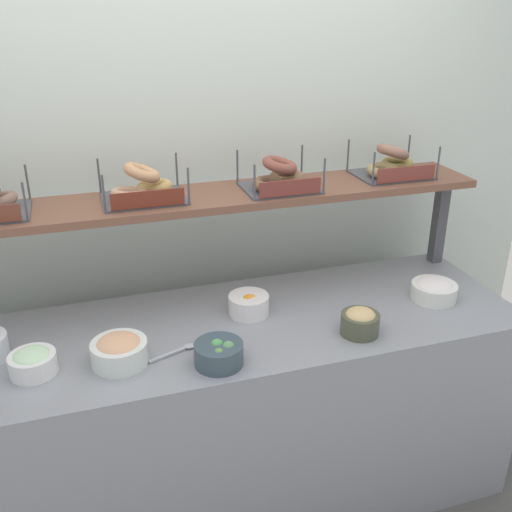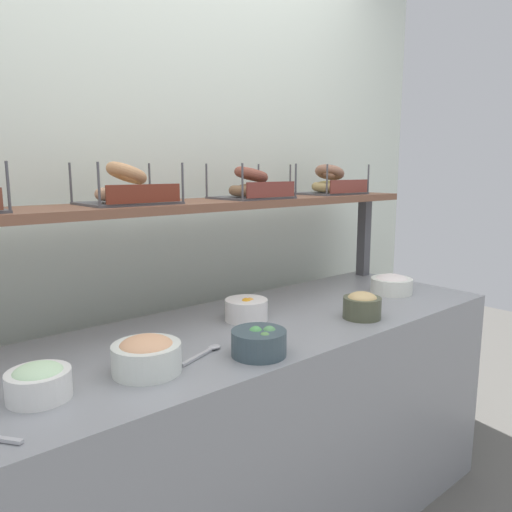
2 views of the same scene
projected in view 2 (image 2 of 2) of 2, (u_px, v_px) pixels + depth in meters
name	position (u px, v px, depth m)	size (l,w,h in m)	color
back_wall	(156.00, 217.00, 2.08)	(3.43, 0.06, 2.40)	silver
deli_counter	(239.00, 440.00, 1.80)	(2.23, 0.70, 0.85)	gray
shelf_riser_right	(364.00, 237.00, 2.57)	(0.05, 0.05, 0.40)	#4C4C51
upper_shelf	(193.00, 205.00, 1.86)	(2.19, 0.32, 0.03)	brown
bowl_veggie_mix	(259.00, 342.00, 1.48)	(0.17, 0.17, 0.09)	#3C4E56
bowl_fruit_salad	(246.00, 309.00, 1.82)	(0.16, 0.16, 0.09)	white
bowl_hummus	(362.00, 305.00, 1.84)	(0.14, 0.14, 0.10)	#4D513B
bowl_cream_cheese	(392.00, 284.00, 2.22)	(0.18, 0.18, 0.09)	white
bowl_lox_spread	(147.00, 355.00, 1.35)	(0.19, 0.19, 0.10)	white
bowl_scallion_spread	(39.00, 381.00, 1.20)	(0.15, 0.15, 0.09)	white
serving_spoon_by_edge	(207.00, 351.00, 1.49)	(0.17, 0.08, 0.01)	#B7B7BC
bagel_basket_sesame	(127.00, 190.00, 1.69)	(0.31, 0.27, 0.15)	#4C4C51
bagel_basket_cinnamon_raisin	(251.00, 188.00, 2.01)	(0.29, 0.26, 0.14)	#4C4C51
bagel_basket_everything	(330.00, 184.00, 2.36)	(0.31, 0.25, 0.15)	#4C4C51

